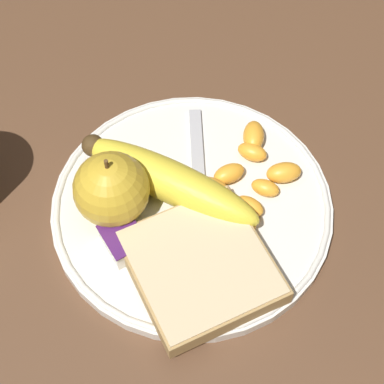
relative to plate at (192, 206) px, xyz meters
name	(u,v)px	position (x,y,z in m)	size (l,w,h in m)	color
ground_plane	(192,210)	(0.00, 0.00, -0.01)	(3.00, 3.00, 0.00)	brown
plate	(192,206)	(0.00, 0.00, 0.00)	(0.27, 0.27, 0.01)	silver
apple	(111,189)	(-0.03, -0.06, 0.04)	(0.07, 0.07, 0.08)	gold
banana	(167,180)	(-0.02, -0.01, 0.02)	(0.18, 0.13, 0.04)	yellow
bread_slice	(200,267)	(0.06, -0.03, 0.02)	(0.13, 0.12, 0.02)	#AB8751
fork	(200,198)	(0.00, 0.01, 0.01)	(0.17, 0.10, 0.00)	#B2B2B7
jam_packet	(123,240)	(0.01, -0.08, 0.01)	(0.04, 0.03, 0.02)	white
orange_segment_0	(252,152)	(-0.02, 0.08, 0.01)	(0.03, 0.03, 0.02)	#F9A32D
orange_segment_1	(254,136)	(-0.03, 0.09, 0.01)	(0.04, 0.04, 0.02)	#F9A32D
orange_segment_2	(212,188)	(0.00, 0.02, 0.01)	(0.04, 0.04, 0.02)	#F9A32D
orange_segment_3	(229,174)	(-0.01, 0.04, 0.01)	(0.02, 0.03, 0.02)	#F9A32D
orange_segment_4	(284,173)	(0.02, 0.09, 0.01)	(0.03, 0.04, 0.02)	#F9A32D
orange_segment_5	(249,206)	(0.03, 0.04, 0.01)	(0.03, 0.03, 0.02)	#F9A32D
orange_segment_6	(265,188)	(0.02, 0.07, 0.01)	(0.03, 0.03, 0.02)	#F9A32D
orange_segment_7	(241,218)	(0.04, 0.03, 0.01)	(0.04, 0.03, 0.02)	#F9A32D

